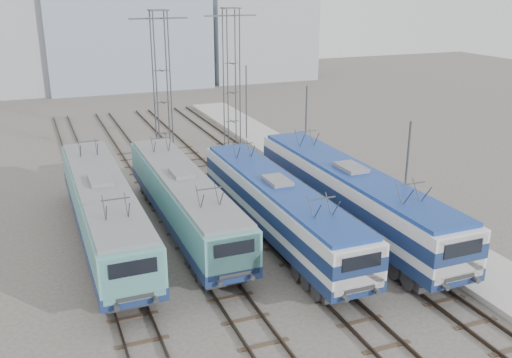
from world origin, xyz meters
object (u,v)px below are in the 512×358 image
(catenary_tower_west, at_px, (162,82))
(mast_mid, at_px, (306,134))
(locomotive_far_right, at_px, (351,194))
(safety_cone, at_px, (455,256))
(locomotive_far_left, at_px, (104,208))
(mast_rear, at_px, (246,104))
(locomotive_center_left, at_px, (184,198))
(locomotive_center_right, at_px, (278,206))
(catenary_tower_east, at_px, (232,74))
(mast_front, at_px, (405,184))

(catenary_tower_west, xyz_separation_m, mast_mid, (8.60, -8.00, -3.14))
(locomotive_far_right, xyz_separation_m, safety_cone, (2.69, -5.86, -1.80))
(locomotive_far_left, height_order, mast_rear, mast_rear)
(catenary_tower_west, height_order, safety_cone, catenary_tower_west)
(locomotive_center_left, xyz_separation_m, locomotive_center_right, (4.50, -3.17, 0.05))
(locomotive_far_right, bearing_deg, locomotive_far_left, 165.93)
(locomotive_center_left, bearing_deg, mast_mid, 29.60)
(locomotive_far_right, bearing_deg, locomotive_center_right, 177.09)
(locomotive_center_left, xyz_separation_m, mast_rear, (10.85, 18.16, 1.33))
(catenary_tower_east, xyz_separation_m, safety_cone, (2.94, -25.43, -6.06))
(locomotive_far_right, height_order, mast_rear, mast_rear)
(locomotive_far_left, relative_size, locomotive_center_left, 1.04)
(catenary_tower_west, distance_m, mast_rear, 9.99)
(mast_rear, bearing_deg, locomotive_far_left, -130.17)
(locomotive_center_right, xyz_separation_m, catenary_tower_east, (4.25, 19.34, 4.43))
(locomotive_center_left, height_order, locomotive_center_right, locomotive_center_left)
(locomotive_far_right, xyz_separation_m, catenary_tower_west, (-6.75, 17.57, 4.26))
(locomotive_center_left, bearing_deg, mast_rear, 59.15)
(locomotive_center_left, relative_size, locomotive_center_right, 1.00)
(locomotive_center_left, xyz_separation_m, safety_cone, (11.69, -9.26, -1.59))
(locomotive_far_left, bearing_deg, catenary_tower_east, 50.69)
(catenary_tower_west, xyz_separation_m, catenary_tower_east, (6.50, 2.00, 0.00))
(locomotive_far_right, height_order, catenary_tower_east, catenary_tower_east)
(locomotive_center_right, height_order, locomotive_far_right, locomotive_far_right)
(locomotive_far_left, xyz_separation_m, mast_rear, (15.35, 18.18, 1.25))
(locomotive_center_left, relative_size, catenary_tower_east, 1.44)
(catenary_tower_east, bearing_deg, safety_cone, -83.40)
(catenary_tower_east, bearing_deg, mast_mid, -78.14)
(locomotive_far_right, distance_m, catenary_tower_west, 19.29)
(mast_front, height_order, mast_rear, same)
(locomotive_far_right, bearing_deg, mast_rear, 85.10)
(locomotive_center_left, relative_size, mast_rear, 2.48)
(catenary_tower_east, bearing_deg, mast_rear, 43.60)
(locomotive_center_left, height_order, catenary_tower_east, catenary_tower_east)
(catenary_tower_east, relative_size, mast_front, 1.71)
(locomotive_far_left, relative_size, mast_rear, 2.59)
(locomotive_far_left, bearing_deg, mast_mid, 21.93)
(locomotive_center_right, distance_m, catenary_tower_west, 18.03)
(locomotive_far_left, height_order, locomotive_center_left, locomotive_far_left)
(catenary_tower_west, bearing_deg, mast_front, -66.73)
(catenary_tower_west, relative_size, mast_mid, 1.71)
(mast_front, bearing_deg, mast_rear, 90.00)
(locomotive_center_left, bearing_deg, safety_cone, -38.40)
(catenary_tower_west, bearing_deg, mast_rear, 24.94)
(locomotive_center_right, bearing_deg, mast_mid, 55.78)
(locomotive_center_left, height_order, catenary_tower_west, catenary_tower_west)
(catenary_tower_east, distance_m, mast_rear, 4.28)
(catenary_tower_west, distance_m, catenary_tower_east, 6.80)
(locomotive_far_right, distance_m, safety_cone, 6.70)
(locomotive_center_left, height_order, mast_rear, mast_rear)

